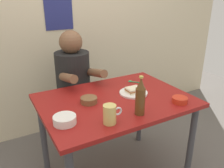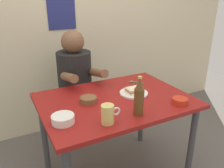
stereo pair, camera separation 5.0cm
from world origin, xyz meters
TOP-DOWN VIEW (x-y plane):
  - wall_back at (-0.00, 1.05)m, footprint 4.40×0.09m
  - dining_table at (0.00, 0.00)m, footprint 1.10×0.80m
  - stool at (-0.10, 0.63)m, footprint 0.34×0.34m
  - person_seated at (-0.10, 0.62)m, footprint 0.33×0.56m
  - plate_orange at (0.17, 0.01)m, footprint 0.22×0.22m
  - sandwich at (0.17, 0.01)m, footprint 0.11×0.09m
  - beer_mug at (-0.20, -0.28)m, footprint 0.13×0.08m
  - beer_bottle at (0.02, -0.28)m, footprint 0.06×0.06m
  - rice_bowl_white at (-0.44, -0.16)m, footprint 0.14×0.14m
  - sauce_bowl_chili at (0.37, -0.28)m, footprint 0.11×0.11m
  - condiment_bowl_brown at (-0.20, 0.03)m, footprint 0.12×0.12m
  - spoon at (0.30, 0.22)m, footprint 0.09×0.10m

SIDE VIEW (x-z plane):
  - stool at x=-0.10m, z-range 0.12..0.57m
  - dining_table at x=0.00m, z-range 0.28..1.02m
  - spoon at x=0.30m, z-range 0.74..0.75m
  - plate_orange at x=0.17m, z-range 0.74..0.75m
  - sauce_bowl_chili at x=0.37m, z-range 0.74..0.78m
  - condiment_bowl_brown at x=-0.20m, z-range 0.74..0.78m
  - person_seated at x=-0.10m, z-range 0.41..1.13m
  - rice_bowl_white at x=-0.44m, z-range 0.74..0.79m
  - sandwich at x=0.17m, z-range 0.75..0.79m
  - beer_mug at x=-0.20m, z-range 0.74..0.86m
  - beer_bottle at x=0.02m, z-range 0.73..0.99m
  - wall_back at x=0.00m, z-range 0.00..2.60m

